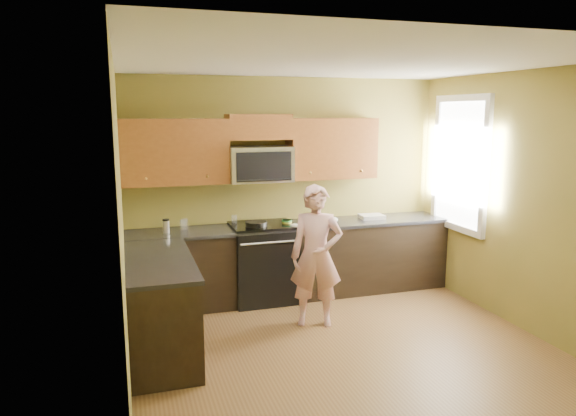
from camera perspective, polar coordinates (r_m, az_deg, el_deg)
name	(u,v)px	position (r m, az deg, el deg)	size (l,w,h in m)	color
floor	(348,353)	(5.29, 6.51, -15.25)	(4.00, 4.00, 0.00)	brown
ceiling	(355,62)	(4.80, 7.19, 15.30)	(4.00, 4.00, 0.00)	white
wall_back	(287,186)	(6.71, -0.15, 2.37)	(4.00, 4.00, 0.00)	olive
wall_front	(499,280)	(3.20, 21.73, -7.25)	(4.00, 4.00, 0.00)	olive
wall_left	(122,229)	(4.45, -17.40, -2.19)	(4.00, 4.00, 0.00)	olive
wall_right	(531,204)	(5.96, 24.67, 0.42)	(4.00, 4.00, 0.00)	olive
cabinet_back_run	(294,262)	(6.62, 0.62, -5.80)	(4.00, 0.60, 0.88)	black
cabinet_left_run	(160,307)	(5.29, -13.59, -10.32)	(0.60, 1.60, 0.88)	black
countertop_back	(294,226)	(6.50, 0.66, -1.92)	(4.00, 0.62, 0.04)	black
countertop_left	(159,261)	(5.15, -13.70, -5.51)	(0.62, 1.60, 0.04)	black
stove	(263,262)	(6.48, -2.69, -5.84)	(0.76, 0.65, 0.95)	black
microwave	(260,181)	(6.40, -3.05, 2.87)	(0.76, 0.40, 0.42)	silver
upper_cab_left	(176,184)	(6.27, -11.94, 2.50)	(1.22, 0.33, 0.75)	brown
upper_cab_right	(331,178)	(6.73, 4.67, 3.21)	(1.12, 0.33, 0.75)	brown
upper_cab_over_mw	(259,127)	(6.38, -3.18, 8.70)	(0.76, 0.33, 0.30)	brown
window	(460,164)	(6.84, 18.03, 4.54)	(0.06, 1.06, 1.66)	white
woman	(316,256)	(5.68, 3.06, -5.18)	(0.56, 0.37, 1.52)	#D3696C
frying_pan	(256,226)	(6.25, -3.44, -1.97)	(0.26, 0.45, 0.06)	black
butter_tub	(287,225)	(6.42, -0.12, -1.89)	(0.12, 0.12, 0.09)	yellow
toast_slice	(320,224)	(6.49, 3.50, -1.71)	(0.11, 0.11, 0.01)	#B27F47
napkin_a	(295,226)	(6.25, 0.75, -1.96)	(0.11, 0.12, 0.06)	silver
napkin_b	(333,220)	(6.62, 4.88, -1.26)	(0.12, 0.13, 0.07)	silver
dish_towel	(372,217)	(6.92, 8.99, -0.92)	(0.30, 0.24, 0.05)	silver
travel_mug	(166,233)	(6.17, -12.94, -2.67)	(0.08, 0.08, 0.16)	silver
glass_a	(185,224)	(6.35, -11.01, -1.67)	(0.07, 0.07, 0.12)	silver
glass_b	(183,225)	(6.29, -11.22, -1.79)	(0.07, 0.07, 0.12)	silver
glass_c	(234,220)	(6.47, -5.80, -1.31)	(0.07, 0.07, 0.12)	silver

